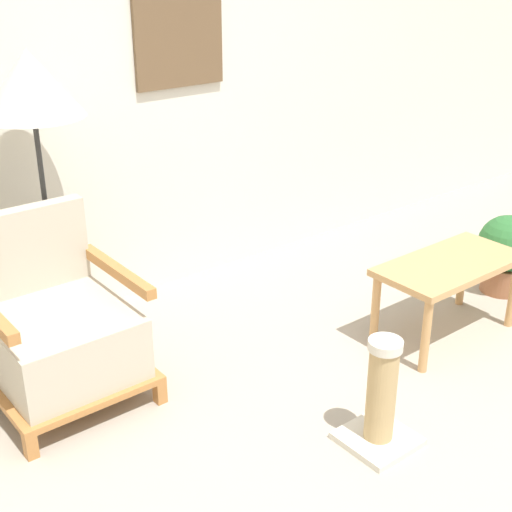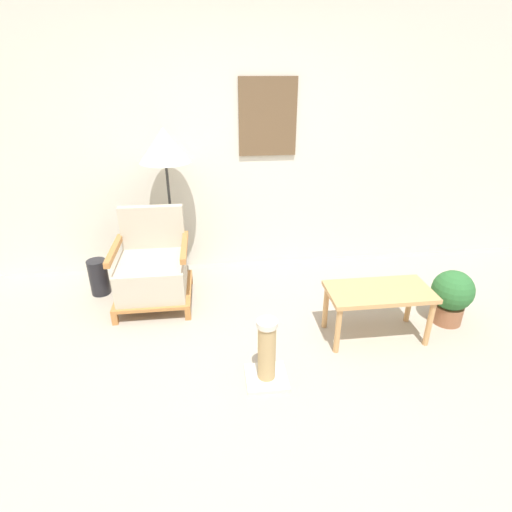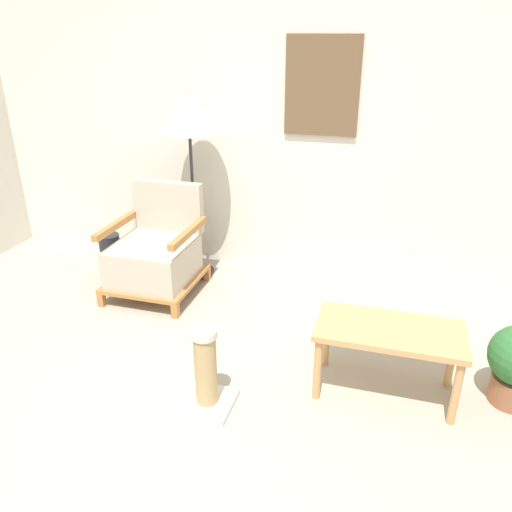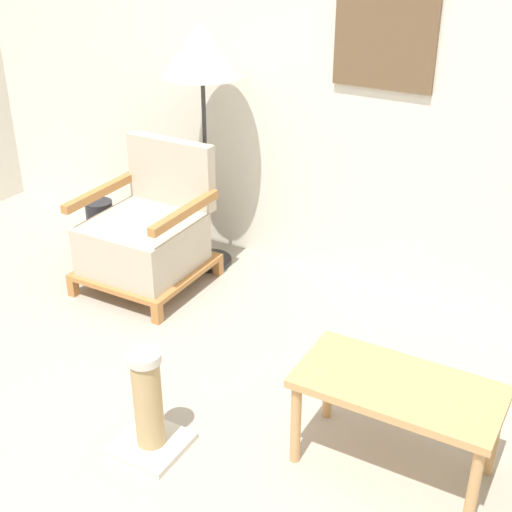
% 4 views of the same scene
% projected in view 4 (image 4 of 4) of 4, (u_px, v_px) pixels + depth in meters
% --- Properties ---
extents(ground_plane, '(14.00, 14.00, 0.00)m').
position_uv_depth(ground_plane, '(108.00, 505.00, 2.80)').
color(ground_plane, '#A89E8E').
extents(wall_back, '(8.00, 0.09, 2.70)m').
position_uv_depth(wall_back, '(349.00, 53.00, 3.90)').
color(wall_back, silver).
rests_on(wall_back, ground_plane).
extents(armchair, '(0.66, 0.69, 0.84)m').
position_uv_depth(armchair, '(147.00, 235.00, 4.23)').
color(armchair, '#B2753D').
rests_on(armchair, ground_plane).
extents(floor_lamp, '(0.47, 0.47, 1.51)m').
position_uv_depth(floor_lamp, '(202.00, 57.00, 4.00)').
color(floor_lamp, '#2D2D2D').
rests_on(floor_lamp, ground_plane).
extents(coffee_table, '(0.81, 0.41, 0.43)m').
position_uv_depth(coffee_table, '(398.00, 396.00, 2.83)').
color(coffee_table, tan).
rests_on(coffee_table, ground_plane).
extents(vase, '(0.18, 0.18, 0.35)m').
position_uv_depth(vase, '(101.00, 226.00, 4.69)').
color(vase, black).
rests_on(vase, ground_plane).
extents(scratching_post, '(0.29, 0.29, 0.49)m').
position_uv_depth(scratching_post, '(149.00, 410.00, 3.00)').
color(scratching_post, beige).
rests_on(scratching_post, ground_plane).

